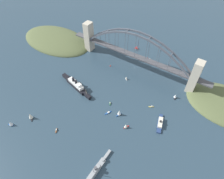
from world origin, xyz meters
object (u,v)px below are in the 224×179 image
Objects in this scene: small_boat_9 at (10,124)px; ocean_liner at (76,85)px; small_boat_3 at (108,113)px; seaplane_second_in_formation at (136,48)px; harbor_arch_bridge at (136,54)px; small_boat_2 at (30,116)px; channel_marker_buoy at (110,66)px; small_boat_5 at (175,96)px; naval_cruiser at (94,173)px; small_boat_1 at (56,130)px; small_boat_8 at (119,113)px; small_boat_6 at (126,78)px; small_boat_7 at (110,103)px; seaplane_taxiing_near_bridge at (148,59)px; small_boat_4 at (151,107)px; small_boat_0 at (126,126)px; harbor_ferry_steamer at (160,123)px.

ocean_liner is at bearing -104.43° from small_boat_9.
seaplane_second_in_formation is at bearing -75.58° from small_boat_3.
harbor_arch_bridge is 122.92m from small_boat_3.
small_boat_9 is at bearing 76.83° from seaplane_second_in_formation.
seaplane_second_in_formation is 248.82m from small_boat_2.
harbor_arch_bridge is 55.88m from channel_marker_buoy.
harbor_arch_bridge reaches higher than small_boat_5.
small_boat_9 reaches higher than channel_marker_buoy.
naval_cruiser is 6.77× the size of seaplane_second_in_formation.
seaplane_second_in_formation is at bearing -90.20° from small_boat_1.
harbor_arch_bridge reaches higher than small_boat_2.
small_boat_1 is 195.50m from small_boat_5.
naval_cruiser is 144.79m from small_boat_9.
small_boat_1 is (82.29, -18.72, -1.90)m from naval_cruiser.
small_boat_8 is at bearing -158.39° from small_boat_3.
small_boat_6 reaches higher than small_boat_3.
small_boat_6 reaches higher than small_boat_7.
small_boat_3 is at bearing 168.69° from ocean_liner.
small_boat_2 is 4.50× the size of channel_marker_buoy.
seaplane_taxiing_near_bridge is (-70.34, -135.94, -2.97)m from ocean_liner.
small_boat_7 is at bearing -64.94° from small_boat_3.
small_boat_0 is at bearing 75.05° from small_boat_4.
seaplane_second_in_formation is at bearing -102.25° from ocean_liner.
small_boat_5 is at bearing -112.45° from small_boat_0.
seaplane_second_in_formation is at bearing -101.14° from small_boat_2.
small_boat_4 is at bearing -42.18° from harbor_ferry_steamer.
harbor_arch_bridge is at bearing -74.72° from naval_cruiser.
small_boat_7 reaches higher than small_boat_3.
small_boat_5 is (-38.93, -94.22, -0.22)m from small_boat_0.
small_boat_5 is at bearing -155.15° from ocean_liner.
small_boat_8 is (-23.92, 10.36, 4.71)m from small_boat_7.
ocean_liner is at bearing -41.46° from naval_cruiser.
small_boat_6 is at bearing 161.36° from channel_marker_buoy.
small_boat_8 is at bearing 156.59° from small_boat_7.
small_boat_8 is (-108.23, -78.96, -0.16)m from small_boat_2.
small_boat_6 is (-30.10, -147.75, 2.56)m from small_boat_1.
naval_cruiser is at bearing 107.53° from seaplane_second_in_formation.
small_boat_2 is at bearing 68.77° from harbor_arch_bridge.
small_boat_2 is 133.98m from small_boat_8.
seaplane_second_in_formation is 156.37m from small_boat_4.
small_boat_0 is 169.03m from small_boat_9.
naval_cruiser is 94.09m from small_boat_3.
small_boat_9 reaches higher than small_boat_1.
ocean_liner is at bearing 0.94° from small_boat_7.
naval_cruiser is 26.29× the size of channel_marker_buoy.
channel_marker_buoy is at bearing -103.89° from small_boat_9.
channel_marker_buoy is (44.60, -15.04, -2.28)m from small_boat_6.
small_boat_5 reaches higher than small_boat_3.
harbor_ferry_steamer is at bearing -146.16° from small_boat_9.
ocean_liner is at bearing 76.89° from channel_marker_buoy.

